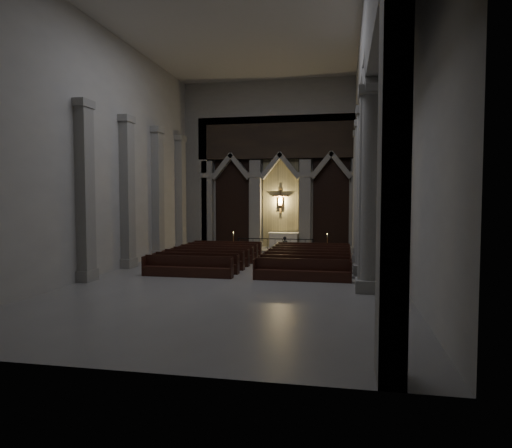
# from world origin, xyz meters

# --- Properties ---
(room) EXTENTS (24.00, 24.10, 12.00)m
(room) POSITION_xyz_m (0.00, 0.00, 7.60)
(room) COLOR gray
(room) RESTS_ON ground
(sanctuary_wall) EXTENTS (14.00, 0.77, 12.00)m
(sanctuary_wall) POSITION_xyz_m (0.00, 11.54, 6.62)
(sanctuary_wall) COLOR gray
(sanctuary_wall) RESTS_ON ground
(right_arcade) EXTENTS (1.00, 24.00, 12.00)m
(right_arcade) POSITION_xyz_m (5.50, 1.33, 7.83)
(right_arcade) COLOR gray
(right_arcade) RESTS_ON ground
(left_pilasters) EXTENTS (0.60, 13.00, 8.03)m
(left_pilasters) POSITION_xyz_m (-6.75, 3.50, 3.91)
(left_pilasters) COLOR gray
(left_pilasters) RESTS_ON ground
(sanctuary_step) EXTENTS (8.50, 2.60, 0.15)m
(sanctuary_step) POSITION_xyz_m (0.00, 10.60, 0.07)
(sanctuary_step) COLOR gray
(sanctuary_step) RESTS_ON ground
(altar) EXTENTS (2.14, 0.86, 1.08)m
(altar) POSITION_xyz_m (0.32, 11.20, 0.70)
(altar) COLOR silver
(altar) RESTS_ON sanctuary_step
(altar_rail) EXTENTS (5.14, 0.09, 1.01)m
(altar_rail) POSITION_xyz_m (-0.00, 9.20, 0.67)
(altar_rail) COLOR black
(altar_rail) RESTS_ON ground
(candle_stand_left) EXTENTS (0.22, 0.22, 1.33)m
(candle_stand_left) POSITION_xyz_m (-3.02, 9.77, 0.36)
(candle_stand_left) COLOR #B27A37
(candle_stand_left) RESTS_ON ground
(candle_stand_right) EXTENTS (0.24, 0.24, 1.39)m
(candle_stand_right) POSITION_xyz_m (3.47, 8.96, 0.38)
(candle_stand_right) COLOR #B27A37
(candle_stand_right) RESTS_ON ground
(pews) EXTENTS (9.80, 7.80, 0.98)m
(pews) POSITION_xyz_m (-0.00, 3.06, 0.32)
(pews) COLOR black
(pews) RESTS_ON ground
(worshipper) EXTENTS (0.49, 0.34, 1.26)m
(worshipper) POSITION_xyz_m (0.85, 7.69, 0.63)
(worshipper) COLOR black
(worshipper) RESTS_ON ground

